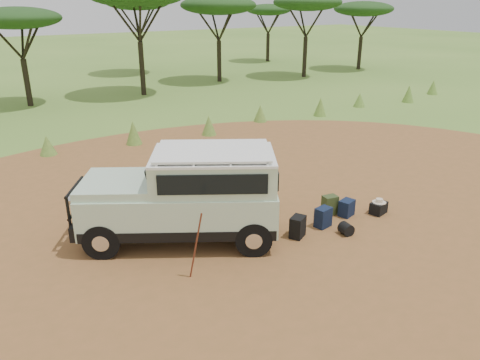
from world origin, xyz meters
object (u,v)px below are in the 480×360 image
safari_vehicle (186,198)px  backpack_olive (330,205)px  backpack_navy (323,217)px  duffel_navy (347,208)px  walking_staff (196,246)px  backpack_black (298,227)px  hard_case (378,208)px

safari_vehicle → backpack_olive: 3.78m
backpack_navy → duffel_navy: backpack_navy is taller
walking_staff → backpack_navy: 3.62m
safari_vehicle → duffel_navy: safari_vehicle is taller
safari_vehicle → backpack_olive: size_ratio=9.21×
safari_vehicle → backpack_navy: size_ratio=9.30×
safari_vehicle → backpack_navy: safari_vehicle is taller
backpack_black → duffel_navy: bearing=-21.5°
backpack_olive → walking_staff: bearing=-161.7°
backpack_black → hard_case: size_ratio=1.18×
backpack_olive → duffel_navy: 0.42m
backpack_navy → backpack_olive: bearing=25.6°
backpack_navy → backpack_olive: backpack_olive is taller
backpack_black → backpack_navy: bearing=-23.4°
safari_vehicle → backpack_black: size_ratio=8.99×
backpack_olive → hard_case: (1.07, -0.65, -0.10)m
duffel_navy → backpack_navy: bearing=172.1°
duffel_navy → hard_case: duffel_navy is taller
backpack_black → backpack_navy: size_ratio=1.03×
walking_staff → backpack_black: walking_staff is taller
walking_staff → backpack_black: size_ratio=2.79×
backpack_olive → duffel_navy: bearing=-38.2°
walking_staff → backpack_navy: bearing=-44.6°
walking_staff → duffel_navy: 4.54m
walking_staff → duffel_navy: bearing=-43.9°
hard_case → duffel_navy: bearing=142.0°
backpack_navy → walking_staff: bearing=175.3°
backpack_olive → backpack_black: bearing=-152.5°
backpack_navy → backpack_olive: size_ratio=0.99×
backpack_black → backpack_navy: (0.84, 0.07, -0.01)m
backpack_olive → hard_case: bearing=-23.2°
safari_vehicle → duffel_navy: 4.13m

